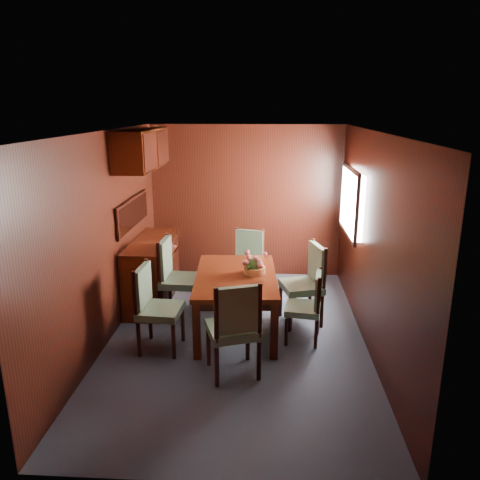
# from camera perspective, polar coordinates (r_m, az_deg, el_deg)

# --- Properties ---
(ground) EXTENTS (4.50, 4.50, 0.00)m
(ground) POSITION_cam_1_polar(r_m,az_deg,el_deg) (5.70, -0.36, -11.82)
(ground) COLOR #333846
(ground) RESTS_ON ground
(room_shell) EXTENTS (3.06, 4.52, 2.41)m
(room_shell) POSITION_cam_1_polar(r_m,az_deg,el_deg) (5.48, -1.25, 5.17)
(room_shell) COLOR black
(room_shell) RESTS_ON ground
(sideboard) EXTENTS (0.48, 1.40, 0.90)m
(sideboard) POSITION_cam_1_polar(r_m,az_deg,el_deg) (6.61, -10.67, -3.81)
(sideboard) COLOR #361106
(sideboard) RESTS_ON ground
(dining_table) EXTENTS (1.05, 1.58, 0.72)m
(dining_table) POSITION_cam_1_polar(r_m,az_deg,el_deg) (5.65, -0.50, -5.19)
(dining_table) COLOR #361106
(dining_table) RESTS_ON ground
(chair_left_near) EXTENTS (0.48, 0.50, 1.00)m
(chair_left_near) POSITION_cam_1_polar(r_m,az_deg,el_deg) (5.33, -10.51, -7.56)
(chair_left_near) COLOR black
(chair_left_near) RESTS_ON ground
(chair_left_far) EXTENTS (0.50, 0.52, 1.07)m
(chair_left_far) POSITION_cam_1_polar(r_m,az_deg,el_deg) (6.08, -7.96, -4.07)
(chair_left_far) COLOR black
(chair_left_far) RESTS_ON ground
(chair_right_near) EXTENTS (0.45, 0.46, 0.86)m
(chair_right_near) POSITION_cam_1_polar(r_m,az_deg,el_deg) (5.49, 8.41, -7.60)
(chair_right_near) COLOR black
(chair_right_near) RESTS_ON ground
(chair_right_far) EXTENTS (0.58, 0.60, 1.03)m
(chair_right_far) POSITION_cam_1_polar(r_m,az_deg,el_deg) (5.94, 8.24, -4.72)
(chair_right_far) COLOR black
(chair_right_far) RESTS_ON ground
(chair_head) EXTENTS (0.62, 0.61, 1.04)m
(chair_head) POSITION_cam_1_polar(r_m,az_deg,el_deg) (4.70, -0.63, -10.26)
(chair_head) COLOR black
(chair_head) RESTS_ON ground
(chair_foot) EXTENTS (0.53, 0.52, 0.95)m
(chair_foot) POSITION_cam_1_polar(r_m,az_deg,el_deg) (6.81, 0.93, -2.26)
(chair_foot) COLOR black
(chair_foot) RESTS_ON ground
(flower_centerpiece) EXTENTS (0.28, 0.28, 0.28)m
(flower_centerpiece) POSITION_cam_1_polar(r_m,az_deg,el_deg) (5.61, 1.81, -2.78)
(flower_centerpiece) COLOR #C26F3B
(flower_centerpiece) RESTS_ON dining_table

